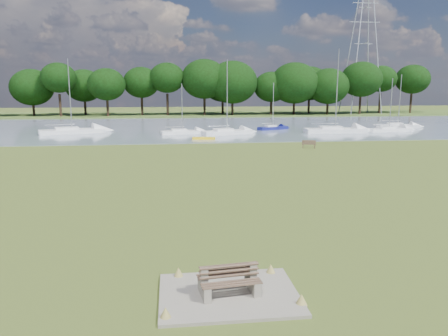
{
  "coord_description": "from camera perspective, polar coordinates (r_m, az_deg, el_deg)",
  "views": [
    {
      "loc": [
        -1.64,
        -26.25,
        6.3
      ],
      "look_at": [
        1.31,
        -2.0,
        1.71
      ],
      "focal_mm": 35.0,
      "sensor_mm": 36.0,
      "label": 1
    }
  ],
  "objects": [
    {
      "name": "sailboat_3",
      "position": [
        61.82,
        14.24,
        5.0
      ],
      "size": [
        8.32,
        2.48,
        11.17
      ],
      "rotation": [
        0.0,
        0.0,
        -0.02
      ],
      "color": "white",
      "rests_on": "river"
    },
    {
      "name": "far_bank",
      "position": [
        98.47,
        -6.02,
        6.91
      ],
      "size": [
        220.0,
        20.0,
        0.4
      ],
      "primitive_type": "cube",
      "color": "#4C6626",
      "rests_on": "ground"
    },
    {
      "name": "kayak",
      "position": [
        52.2,
        -2.65,
        3.9
      ],
      "size": [
        2.78,
        0.98,
        0.27
      ],
      "primitive_type": "cube",
      "rotation": [
        0.0,
        0.0,
        -0.13
      ],
      "color": "yellow",
      "rests_on": "river"
    },
    {
      "name": "sailboat_6",
      "position": [
        62.45,
        -19.33,
        4.76
      ],
      "size": [
        8.66,
        4.99,
        9.83
      ],
      "rotation": [
        0.0,
        0.0,
        0.34
      ],
      "color": "white",
      "rests_on": "river"
    },
    {
      "name": "sailboat_0",
      "position": [
        57.63,
        0.33,
        4.9
      ],
      "size": [
        7.01,
        3.99,
        9.64
      ],
      "rotation": [
        0.0,
        0.0,
        0.33
      ],
      "color": "white",
      "rests_on": "river"
    },
    {
      "name": "pylon",
      "position": [
        106.41,
        17.9,
        17.84
      ],
      "size": [
        7.1,
        4.98,
        32.89
      ],
      "color": "#A7ABB2",
      "rests_on": "far_bank"
    },
    {
      "name": "tree_line",
      "position": [
        94.3,
        -8.87,
        10.89
      ],
      "size": [
        132.59,
        9.67,
        11.7
      ],
      "color": "black",
      "rests_on": "far_bank"
    },
    {
      "name": "sailboat_5",
      "position": [
        65.65,
        20.72,
        4.84
      ],
      "size": [
        6.73,
        2.87,
        7.3
      ],
      "rotation": [
        0.0,
        0.0,
        0.17
      ],
      "color": "white",
      "rests_on": "river"
    },
    {
      "name": "riverbank_bench",
      "position": [
        45.75,
        11.02,
        3.07
      ],
      "size": [
        1.45,
        0.77,
        0.86
      ],
      "rotation": [
        0.0,
        0.0,
        -0.27
      ],
      "color": "brown",
      "rests_on": "ground"
    },
    {
      "name": "concrete_pad",
      "position": [
        13.85,
        0.63,
        -16.18
      ],
      "size": [
        4.2,
        3.2,
        0.1
      ],
      "primitive_type": "cube",
      "color": "gray",
      "rests_on": "ground"
    },
    {
      "name": "sailboat_2",
      "position": [
        71.9,
        21.72,
        5.26
      ],
      "size": [
        6.15,
        2.4,
        8.0
      ],
      "rotation": [
        0.0,
        0.0,
        -0.12
      ],
      "color": "white",
      "rests_on": "river"
    },
    {
      "name": "ground",
      "position": [
        27.05,
        -3.28,
        -2.85
      ],
      "size": [
        220.0,
        220.0,
        0.0
      ],
      "primitive_type": "plane",
      "color": "olive"
    },
    {
      "name": "river",
      "position": [
        68.56,
        -5.56,
        5.32
      ],
      "size": [
        220.0,
        40.0,
        0.1
      ],
      "primitive_type": "cube",
      "color": "slate",
      "rests_on": "ground"
    },
    {
      "name": "sailboat_7",
      "position": [
        64.4,
        6.35,
        5.37
      ],
      "size": [
        4.8,
        3.04,
        6.74
      ],
      "rotation": [
        0.0,
        0.0,
        0.41
      ],
      "color": "navy",
      "rests_on": "river"
    },
    {
      "name": "sailboat_8",
      "position": [
        58.58,
        -5.51,
        4.85
      ],
      "size": [
        5.83,
        2.53,
        6.57
      ],
      "rotation": [
        0.0,
        0.0,
        0.17
      ],
      "color": "white",
      "rests_on": "river"
    },
    {
      "name": "bench_pair",
      "position": [
        13.65,
        0.64,
        -14.49
      ],
      "size": [
        1.93,
        1.28,
        0.98
      ],
      "rotation": [
        0.0,
        0.0,
        0.12
      ],
      "color": "gray",
      "rests_on": "concrete_pad"
    }
  ]
}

